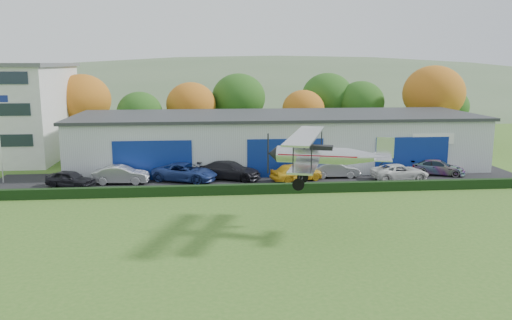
{
  "coord_description": "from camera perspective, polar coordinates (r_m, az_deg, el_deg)",
  "views": [
    {
      "loc": [
        -2.11,
        -24.16,
        10.43
      ],
      "look_at": [
        1.2,
        10.39,
        3.88
      ],
      "focal_mm": 36.3,
      "sensor_mm": 36.0,
      "label": 1
    }
  ],
  "objects": [
    {
      "name": "car_3",
      "position": [
        46.8,
        -2.9,
        -1.12
      ],
      "size": [
        6.08,
        4.24,
        1.64
      ],
      "primitive_type": "imported",
      "rotation": [
        0.0,
        0.0,
        1.19
      ],
      "color": "black",
      "rests_on": "apron"
    },
    {
      "name": "car_6",
      "position": [
        48.19,
        15.57,
        -1.29
      ],
      "size": [
        5.3,
        2.82,
        1.42
      ],
      "primitive_type": "imported",
      "rotation": [
        0.0,
        0.0,
        1.66
      ],
      "color": "silver",
      "rests_on": "apron"
    },
    {
      "name": "ground",
      "position": [
        26.4,
        -0.45,
        -12.59
      ],
      "size": [
        300.0,
        300.0,
        0.0
      ],
      "primitive_type": "plane",
      "color": "#396620",
      "rests_on": "ground"
    },
    {
      "name": "flagpole",
      "position": [
        49.78,
        -26.38,
        3.06
      ],
      "size": [
        1.05,
        0.1,
        8.0
      ],
      "color": "silver",
      "rests_on": "ground"
    },
    {
      "name": "hedge",
      "position": [
        41.9,
        1.7,
        -3.17
      ],
      "size": [
        46.0,
        0.6,
        0.8
      ],
      "primitive_type": "cube",
      "color": "black",
      "rests_on": "ground"
    },
    {
      "name": "car_7",
      "position": [
        51.57,
        19.39,
        -0.74
      ],
      "size": [
        5.25,
        3.62,
        1.41
      ],
      "primitive_type": "imported",
      "rotation": [
        0.0,
        0.0,
        1.2
      ],
      "color": "gray",
      "rests_on": "apron"
    },
    {
      "name": "car_5",
      "position": [
        48.0,
        8.74,
        -1.05
      ],
      "size": [
        4.38,
        1.57,
        1.44
      ],
      "primitive_type": "imported",
      "rotation": [
        0.0,
        0.0,
        1.56
      ],
      "color": "silver",
      "rests_on": "apron"
    },
    {
      "name": "car_0",
      "position": [
        46.4,
        -19.77,
        -1.98
      ],
      "size": [
        4.55,
        3.19,
        1.44
      ],
      "primitive_type": "imported",
      "rotation": [
        0.0,
        0.0,
        1.18
      ],
      "color": "black",
      "rests_on": "apron"
    },
    {
      "name": "biplane",
      "position": [
        31.9,
        7.4,
        0.69
      ],
      "size": [
        7.74,
        8.74,
        3.28
      ],
      "rotation": [
        0.0,
        0.0,
        -0.31
      ],
      "color": "silver"
    },
    {
      "name": "car_1",
      "position": [
        46.51,
        -14.62,
        -1.57
      ],
      "size": [
        4.86,
        1.94,
        1.57
      ],
      "primitive_type": "imported",
      "rotation": [
        0.0,
        0.0,
        1.51
      ],
      "color": "silver",
      "rests_on": "apron"
    },
    {
      "name": "apron",
      "position": [
        46.62,
        0.97,
        -2.21
      ],
      "size": [
        48.0,
        9.0,
        0.05
      ],
      "primitive_type": "cube",
      "color": "black",
      "rests_on": "ground"
    },
    {
      "name": "tree_belt",
      "position": [
        65.03,
        -2.86,
        6.42
      ],
      "size": [
        75.7,
        13.22,
        10.12
      ],
      "color": "#3D2614",
      "rests_on": "ground"
    },
    {
      "name": "car_4",
      "position": [
        46.21,
        4.47,
        -1.32
      ],
      "size": [
        5.02,
        3.23,
        1.59
      ],
      "primitive_type": "imported",
      "rotation": [
        0.0,
        0.0,
        1.88
      ],
      "color": "gold",
      "rests_on": "apron"
    },
    {
      "name": "distant_hills",
      "position": [
        165.84,
        -6.2,
        2.49
      ],
      "size": [
        430.0,
        196.0,
        56.0
      ],
      "color": "#4C6642",
      "rests_on": "ground"
    },
    {
      "name": "car_2",
      "position": [
        46.42,
        -7.81,
        -1.33
      ],
      "size": [
        6.33,
        4.64,
        1.6
      ],
      "primitive_type": "imported",
      "rotation": [
        0.0,
        0.0,
        1.18
      ],
      "color": "navy",
      "rests_on": "apron"
    },
    {
      "name": "hangar",
      "position": [
        53.19,
        2.28,
        2.27
      ],
      "size": [
        40.6,
        12.6,
        5.3
      ],
      "color": "#B2B7BC",
      "rests_on": "ground"
    }
  ]
}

